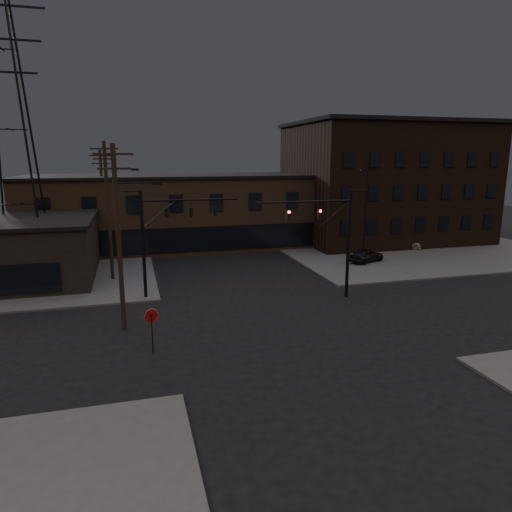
{
  "coord_description": "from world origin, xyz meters",
  "views": [
    {
      "loc": [
        -8.72,
        -25.29,
        10.21
      ],
      "look_at": [
        -0.49,
        4.61,
        3.5
      ],
      "focal_mm": 32.0,
      "sensor_mm": 36.0,
      "label": 1
    }
  ],
  "objects_px": {
    "traffic_signal_near": "(334,232)",
    "car_crossing": "(222,243)",
    "traffic_signal_far": "(161,231)",
    "parked_car_lot_a": "(366,255)",
    "parked_car_lot_b": "(400,242)",
    "stop_sign": "(151,320)"
  },
  "relations": [
    {
      "from": "traffic_signal_near",
      "to": "car_crossing",
      "type": "bearing_deg",
      "value": 102.22
    },
    {
      "from": "traffic_signal_near",
      "to": "parked_car_lot_b",
      "type": "xyz_separation_m",
      "value": [
        15.14,
        14.78,
        -4.11
      ]
    },
    {
      "from": "traffic_signal_far",
      "to": "traffic_signal_near",
      "type": "bearing_deg",
      "value": -16.17
    },
    {
      "from": "traffic_signal_far",
      "to": "stop_sign",
      "type": "relative_size",
      "value": 3.23
    },
    {
      "from": "parked_car_lot_b",
      "to": "traffic_signal_far",
      "type": "bearing_deg",
      "value": 135.15
    },
    {
      "from": "parked_car_lot_b",
      "to": "traffic_signal_near",
      "type": "bearing_deg",
      "value": 156.95
    },
    {
      "from": "car_crossing",
      "to": "traffic_signal_near",
      "type": "bearing_deg",
      "value": -71.28
    },
    {
      "from": "parked_car_lot_a",
      "to": "traffic_signal_near",
      "type": "bearing_deg",
      "value": 116.21
    },
    {
      "from": "traffic_signal_far",
      "to": "car_crossing",
      "type": "height_order",
      "value": "traffic_signal_far"
    },
    {
      "from": "traffic_signal_far",
      "to": "parked_car_lot_a",
      "type": "bearing_deg",
      "value": 16.6
    },
    {
      "from": "traffic_signal_far",
      "to": "parked_car_lot_a",
      "type": "distance_m",
      "value": 21.36
    },
    {
      "from": "stop_sign",
      "to": "parked_car_lot_b",
      "type": "xyz_separation_m",
      "value": [
        28.49,
        21.27,
        -1.02
      ]
    },
    {
      "from": "parked_car_lot_b",
      "to": "car_crossing",
      "type": "bearing_deg",
      "value": 97.69
    },
    {
      "from": "parked_car_lot_a",
      "to": "car_crossing",
      "type": "bearing_deg",
      "value": 25.94
    },
    {
      "from": "stop_sign",
      "to": "parked_car_lot_a",
      "type": "height_order",
      "value": "stop_sign"
    },
    {
      "from": "traffic_signal_far",
      "to": "parked_car_lot_b",
      "type": "bearing_deg",
      "value": 22.52
    },
    {
      "from": "traffic_signal_near",
      "to": "traffic_signal_far",
      "type": "bearing_deg",
      "value": 163.83
    },
    {
      "from": "parked_car_lot_a",
      "to": "stop_sign",
      "type": "bearing_deg",
      "value": 103.14
    },
    {
      "from": "car_crossing",
      "to": "parked_car_lot_b",
      "type": "bearing_deg",
      "value": -8.43
    },
    {
      "from": "traffic_signal_near",
      "to": "parked_car_lot_b",
      "type": "relative_size",
      "value": 1.72
    },
    {
      "from": "traffic_signal_near",
      "to": "traffic_signal_far",
      "type": "relative_size",
      "value": 1.0
    },
    {
      "from": "parked_car_lot_a",
      "to": "car_crossing",
      "type": "xyz_separation_m",
      "value": [
        -12.32,
        10.49,
        -0.02
      ]
    }
  ]
}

